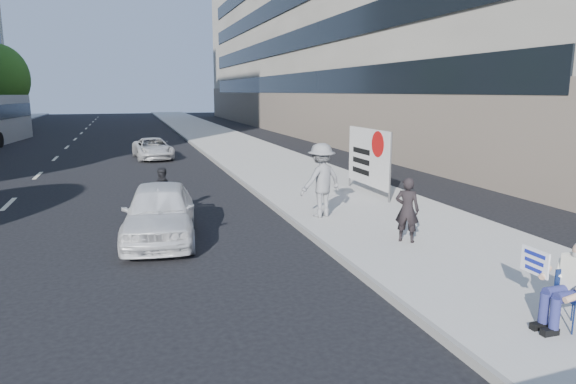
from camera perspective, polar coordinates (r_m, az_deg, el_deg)
name	(u,v)px	position (r m, az deg, el deg)	size (l,w,h in m)	color
ground	(269,262)	(11.03, -2.16, -7.73)	(160.00, 160.00, 0.00)	black
near_sidewalk	(245,151)	(31.02, -4.80, 4.61)	(5.00, 120.00, 0.15)	#ACA8A1
near_building	(360,15)	(46.92, 8.06, 18.88)	(14.00, 70.00, 20.00)	gray
seated_protester	(569,281)	(8.54, 28.75, -8.66)	(0.83, 1.11, 1.31)	#12214F
jogger	(321,180)	(14.12, 3.71, 1.32)	(1.32, 0.76, 2.04)	slate
pedestrian_woman	(407,210)	(12.05, 13.10, -1.94)	(0.55, 0.36, 1.51)	black
protest_banner	(368,157)	(17.45, 8.92, 3.86)	(0.08, 3.06, 2.20)	#4C4C4C
white_sedan_near	(160,212)	(12.83, -14.07, -2.13)	(1.65, 4.10, 1.40)	white
white_sedan_far	(153,148)	(28.64, -14.79, 4.70)	(1.83, 3.98, 1.11)	silver
motorcycle	(164,195)	(15.24, -13.60, -0.27)	(0.72, 2.05, 1.42)	black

